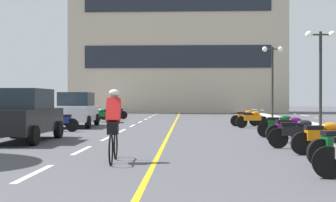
# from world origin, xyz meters

# --- Properties ---
(ground_plane) EXTENTS (140.00, 140.00, 0.00)m
(ground_plane) POSITION_xyz_m (0.00, 21.00, 0.00)
(ground_plane) COLOR #47474C
(curb_left) EXTENTS (2.40, 72.00, 0.12)m
(curb_left) POSITION_xyz_m (-7.20, 24.00, 0.06)
(curb_left) COLOR #A8A8A3
(curb_left) RESTS_ON ground
(curb_right) EXTENTS (2.40, 72.00, 0.12)m
(curb_right) POSITION_xyz_m (7.20, 24.00, 0.06)
(curb_right) COLOR #A8A8A3
(curb_right) RESTS_ON ground
(lane_dash_1) EXTENTS (0.14, 2.20, 0.01)m
(lane_dash_1) POSITION_xyz_m (-2.00, 6.00, 0.00)
(lane_dash_1) COLOR silver
(lane_dash_1) RESTS_ON ground
(lane_dash_2) EXTENTS (0.14, 2.20, 0.01)m
(lane_dash_2) POSITION_xyz_m (-2.00, 10.00, 0.00)
(lane_dash_2) COLOR silver
(lane_dash_2) RESTS_ON ground
(lane_dash_3) EXTENTS (0.14, 2.20, 0.01)m
(lane_dash_3) POSITION_xyz_m (-2.00, 14.00, 0.00)
(lane_dash_3) COLOR silver
(lane_dash_3) RESTS_ON ground
(lane_dash_4) EXTENTS (0.14, 2.20, 0.01)m
(lane_dash_4) POSITION_xyz_m (-2.00, 18.00, 0.00)
(lane_dash_4) COLOR silver
(lane_dash_4) RESTS_ON ground
(lane_dash_5) EXTENTS (0.14, 2.20, 0.01)m
(lane_dash_5) POSITION_xyz_m (-2.00, 22.00, 0.00)
(lane_dash_5) COLOR silver
(lane_dash_5) RESTS_ON ground
(lane_dash_6) EXTENTS (0.14, 2.20, 0.01)m
(lane_dash_6) POSITION_xyz_m (-2.00, 26.00, 0.00)
(lane_dash_6) COLOR silver
(lane_dash_6) RESTS_ON ground
(lane_dash_7) EXTENTS (0.14, 2.20, 0.01)m
(lane_dash_7) POSITION_xyz_m (-2.00, 30.00, 0.00)
(lane_dash_7) COLOR silver
(lane_dash_7) RESTS_ON ground
(lane_dash_8) EXTENTS (0.14, 2.20, 0.01)m
(lane_dash_8) POSITION_xyz_m (-2.00, 34.00, 0.00)
(lane_dash_8) COLOR silver
(lane_dash_8) RESTS_ON ground
(lane_dash_9) EXTENTS (0.14, 2.20, 0.01)m
(lane_dash_9) POSITION_xyz_m (-2.00, 38.00, 0.00)
(lane_dash_9) COLOR silver
(lane_dash_9) RESTS_ON ground
(lane_dash_10) EXTENTS (0.14, 2.20, 0.01)m
(lane_dash_10) POSITION_xyz_m (-2.00, 42.00, 0.00)
(lane_dash_10) COLOR silver
(lane_dash_10) RESTS_ON ground
(lane_dash_11) EXTENTS (0.14, 2.20, 0.01)m
(lane_dash_11) POSITION_xyz_m (-2.00, 46.00, 0.00)
(lane_dash_11) COLOR silver
(lane_dash_11) RESTS_ON ground
(centre_line_yellow) EXTENTS (0.12, 66.00, 0.01)m
(centre_line_yellow) POSITION_xyz_m (0.25, 24.00, 0.00)
(centre_line_yellow) COLOR gold
(centre_line_yellow) RESTS_ON ground
(office_building) EXTENTS (23.53, 7.14, 19.95)m
(office_building) POSITION_xyz_m (0.00, 48.51, 9.97)
(office_building) COLOR #BCAD93
(office_building) RESTS_ON ground
(street_lamp_mid) EXTENTS (1.46, 0.36, 4.61)m
(street_lamp_mid) POSITION_xyz_m (7.39, 19.10, 3.54)
(street_lamp_mid) COLOR black
(street_lamp_mid) RESTS_ON curb_right
(street_lamp_far) EXTENTS (1.46, 0.36, 5.07)m
(street_lamp_far) POSITION_xyz_m (7.05, 29.32, 3.83)
(street_lamp_far) COLOR black
(street_lamp_far) RESTS_ON curb_right
(parked_car_near) EXTENTS (1.95, 4.21, 1.82)m
(parked_car_near) POSITION_xyz_m (-4.67, 12.59, 0.92)
(parked_car_near) COLOR black
(parked_car_near) RESTS_ON ground
(parked_car_mid) EXTENTS (2.08, 4.27, 1.82)m
(parked_car_mid) POSITION_xyz_m (-4.83, 20.83, 0.92)
(parked_car_mid) COLOR black
(parked_car_mid) RESTS_ON ground
(motorcycle_3) EXTENTS (1.70, 0.60, 0.92)m
(motorcycle_3) POSITION_xyz_m (4.56, 9.21, 0.47)
(motorcycle_3) COLOR black
(motorcycle_3) RESTS_ON ground
(motorcycle_4) EXTENTS (1.70, 0.60, 0.92)m
(motorcycle_4) POSITION_xyz_m (4.25, 10.69, 0.47)
(motorcycle_4) COLOR black
(motorcycle_4) RESTS_ON ground
(motorcycle_5) EXTENTS (1.68, 0.65, 0.92)m
(motorcycle_5) POSITION_xyz_m (4.46, 12.58, 0.47)
(motorcycle_5) COLOR black
(motorcycle_5) RESTS_ON ground
(motorcycle_6) EXTENTS (1.70, 0.60, 0.92)m
(motorcycle_6) POSITION_xyz_m (4.53, 14.49, 0.47)
(motorcycle_6) COLOR black
(motorcycle_6) RESTS_ON ground
(motorcycle_7) EXTENTS (1.69, 0.60, 0.92)m
(motorcycle_7) POSITION_xyz_m (-4.70, 17.34, 0.47)
(motorcycle_7) COLOR black
(motorcycle_7) RESTS_ON ground
(motorcycle_8) EXTENTS (1.69, 0.61, 0.92)m
(motorcycle_8) POSITION_xyz_m (4.32, 20.33, 0.47)
(motorcycle_8) COLOR black
(motorcycle_8) RESTS_ON ground
(motorcycle_9) EXTENTS (1.66, 0.74, 0.92)m
(motorcycle_9) POSITION_xyz_m (4.18, 21.91, 0.47)
(motorcycle_9) COLOR black
(motorcycle_9) RESTS_ON ground
(motorcycle_10) EXTENTS (1.66, 0.73, 0.92)m
(motorcycle_10) POSITION_xyz_m (-4.15, 25.08, 0.47)
(motorcycle_10) COLOR black
(motorcycle_10) RESTS_ON ground
(motorcycle_11) EXTENTS (1.63, 0.81, 0.92)m
(motorcycle_11) POSITION_xyz_m (-4.49, 26.71, 0.47)
(motorcycle_11) COLOR black
(motorcycle_11) RESTS_ON ground
(motorcycle_12) EXTENTS (1.65, 0.77, 0.92)m
(motorcycle_12) POSITION_xyz_m (-4.37, 28.73, 0.47)
(motorcycle_12) COLOR black
(motorcycle_12) RESTS_ON ground
(motorcycle_13) EXTENTS (1.68, 0.67, 0.92)m
(motorcycle_13) POSITION_xyz_m (-4.21, 30.37, 0.47)
(motorcycle_13) COLOR black
(motorcycle_13) RESTS_ON ground
(cyclist_rider) EXTENTS (0.42, 1.77, 1.71)m
(cyclist_rider) POSITION_xyz_m (-0.72, 7.70, 0.89)
(cyclist_rider) COLOR black
(cyclist_rider) RESTS_ON ground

